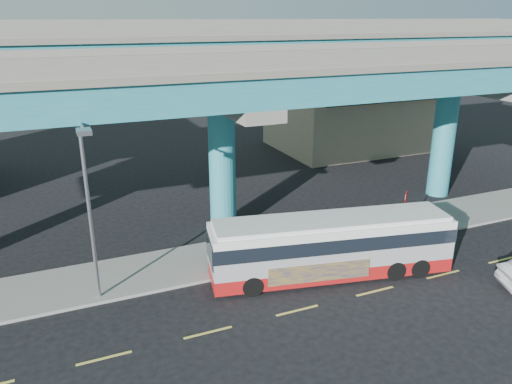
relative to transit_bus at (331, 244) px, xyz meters
name	(u,v)px	position (x,y,z in m)	size (l,w,h in m)	color
ground	(294,307)	(-2.91, -1.87, -1.63)	(120.00, 120.00, 0.00)	black
sidewalk	(246,253)	(-2.91, 3.63, -1.56)	(70.00, 4.00, 0.15)	gray
lane_markings	(297,310)	(-2.91, -2.17, -1.63)	(58.00, 0.12, 0.01)	#D8C64C
viaduct	(219,71)	(-2.91, 7.24, 7.51)	(52.00, 12.40, 11.70)	teal
building_beige	(353,110)	(15.09, 21.12, 1.87)	(14.00, 10.23, 7.00)	tan
transit_bus	(331,244)	(0.00, 0.00, 0.00)	(11.86, 4.71, 2.98)	#A01313
street_lamp	(88,188)	(-10.55, 1.56, 3.78)	(0.50, 2.63, 8.15)	gray
stop_sign	(406,203)	(6.21, 2.31, 0.38)	(0.60, 0.54, 2.58)	gray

